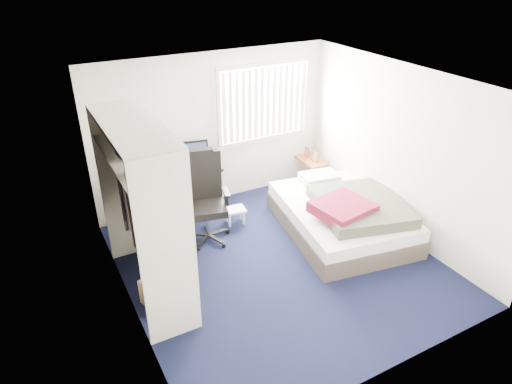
{
  "coord_description": "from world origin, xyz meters",
  "views": [
    {
      "loc": [
        -2.7,
        -4.35,
        3.84
      ],
      "look_at": [
        -0.14,
        0.4,
        0.96
      ],
      "focal_mm": 32.0,
      "sensor_mm": 36.0,
      "label": 1
    }
  ],
  "objects": [
    {
      "name": "ground",
      "position": [
        0.0,
        0.0,
        0.0
      ],
      "size": [
        4.2,
        4.2,
        0.0
      ],
      "primitive_type": "plane",
      "color": "black",
      "rests_on": "ground"
    },
    {
      "name": "office_chair",
      "position": [
        -0.6,
        1.09,
        0.52
      ],
      "size": [
        0.76,
        0.76,
        1.35
      ],
      "color": "black",
      "rests_on": "ground"
    },
    {
      "name": "closet",
      "position": [
        -1.67,
        0.27,
        1.35
      ],
      "size": [
        0.64,
        1.84,
        2.22
      ],
      "color": "beige",
      "rests_on": "ground"
    },
    {
      "name": "room_shell",
      "position": [
        0.0,
        0.0,
        1.51
      ],
      "size": [
        4.2,
        4.2,
        4.2
      ],
      "color": "silver",
      "rests_on": "ground"
    },
    {
      "name": "bed",
      "position": [
        1.26,
        0.22,
        0.29
      ],
      "size": [
        1.93,
        2.37,
        0.7
      ],
      "color": "#443A31",
      "rests_on": "ground"
    },
    {
      "name": "footstool",
      "position": [
        -0.08,
        1.22,
        0.2
      ],
      "size": [
        0.34,
        0.29,
        0.26
      ],
      "color": "white",
      "rests_on": "ground"
    },
    {
      "name": "nightstand",
      "position": [
        1.75,
        1.85,
        0.42
      ],
      "size": [
        0.36,
        0.71,
        0.67
      ],
      "color": "brown",
      "rests_on": "ground"
    },
    {
      "name": "window_assembly",
      "position": [
        0.9,
        2.04,
        1.6
      ],
      "size": [
        1.72,
        0.09,
        1.32
      ],
      "color": "white",
      "rests_on": "ground"
    },
    {
      "name": "pine_box",
      "position": [
        -1.65,
        0.03,
        0.17
      ],
      "size": [
        0.53,
        0.46,
        0.33
      ],
      "primitive_type": "cube",
      "rotation": [
        0.0,
        0.0,
        0.34
      ],
      "color": "#9E794F",
      "rests_on": "ground"
    },
    {
      "name": "desk",
      "position": [
        -0.91,
        1.75,
        0.79
      ],
      "size": [
        1.7,
        1.19,
        1.23
      ],
      "color": "black",
      "rests_on": "ground"
    }
  ]
}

